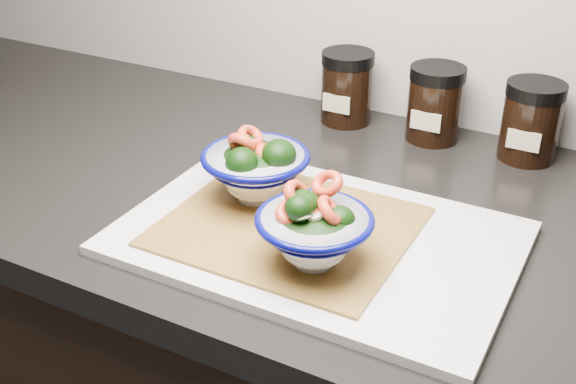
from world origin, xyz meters
The scene contains 8 objects.
countertop centered at (0.00, 1.45, 0.88)m, with size 3.50×0.60×0.04m, color black.
cutting_board centered at (-0.12, 1.35, 0.91)m, with size 0.45×0.30×0.01m, color silver.
bamboo_mat centered at (-0.15, 1.34, 0.91)m, with size 0.28×0.24×0.00m, color #A98032.
bowl_left centered at (-0.22, 1.38, 0.96)m, with size 0.13×0.13×0.10m.
bowl_right centered at (-0.09, 1.29, 0.96)m, with size 0.13×0.13×0.10m.
spice_jar_a centered at (-0.23, 1.69, 0.96)m, with size 0.08×0.08×0.11m.
spice_jar_b centered at (-0.09, 1.69, 0.96)m, with size 0.08×0.08×0.11m.
spice_jar_c centered at (0.05, 1.69, 0.96)m, with size 0.08×0.08×0.11m.
Camera 1 is at (0.19, 0.71, 1.36)m, focal length 45.00 mm.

